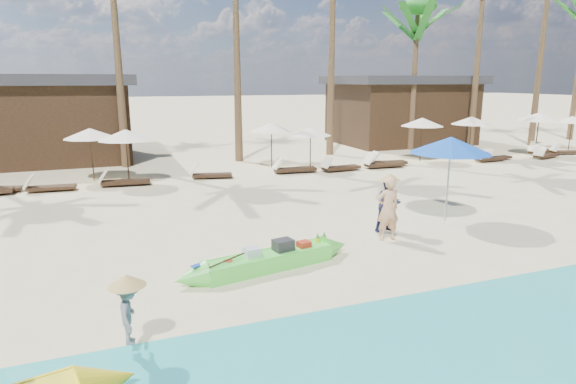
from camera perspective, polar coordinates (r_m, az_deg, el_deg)
name	(u,v)px	position (r m, az deg, el deg)	size (l,w,h in m)	color
ground	(307,258)	(11.25, 2.31, -7.86)	(240.00, 240.00, 0.00)	beige
wet_sand_strip	(450,381)	(7.42, 18.62, -20.48)	(240.00, 4.50, 0.01)	tan
green_canoe	(268,260)	(10.60, -2.34, -8.04)	(4.72, 1.19, 0.60)	#50E044
tourist	(388,209)	(12.53, 11.76, -1.96)	(0.60, 0.40, 1.66)	tan
vendor_green	(389,205)	(13.26, 11.84, -1.51)	(0.72, 0.56, 1.49)	#15173A
vendor_yellow	(129,313)	(7.71, -18.30, -13.42)	(0.63, 0.36, 0.98)	gray
blue_umbrella	(451,145)	(14.43, 18.73, 5.28)	(2.30, 2.30, 2.47)	#99999E
resort_parasol_4	(90,133)	(21.09, -22.43, 6.44)	(2.09, 2.09, 2.15)	#322214
lounger_4_right	(48,186)	(19.89, -26.60, 0.60)	(1.79, 0.64, 0.60)	#322214
resort_parasol_5	(126,135)	(19.81, -18.69, 6.43)	(2.11, 2.11, 2.18)	#322214
lounger_5_left	(122,181)	(19.82, -19.09, 1.29)	(1.96, 0.75, 0.65)	#322214
resort_parasol_6	(271,127)	(22.58, -1.99, 7.69)	(2.05, 2.05, 2.11)	#322214
lounger_6_left	(209,174)	(20.45, -9.33, 2.12)	(1.79, 0.89, 0.58)	#322214
lounger_6_right	(292,168)	(21.38, 0.50, 2.84)	(1.98, 0.78, 0.66)	#322214
resort_parasol_7	(311,131)	(22.01, 2.69, 7.18)	(1.90, 1.90, 1.96)	#322214
lounger_7_left	(339,167)	(21.93, 6.05, 3.00)	(1.90, 0.73, 0.63)	#322214
lounger_7_right	(382,163)	(23.05, 11.04, 3.35)	(1.96, 0.68, 0.66)	#322214
resort_parasol_8	(422,122)	(25.31, 15.63, 7.98)	(2.13, 2.13, 2.20)	#322214
lounger_8_left	(386,162)	(23.65, 11.50, 3.55)	(1.94, 0.78, 0.64)	#322214
resort_parasol_9	(472,121)	(27.35, 20.93, 7.92)	(2.11, 2.11, 2.18)	#322214
lounger_9_left	(488,158)	(26.42, 22.65, 3.73)	(1.69, 0.57, 0.57)	#322214
lounger_9_right	(496,157)	(27.08, 23.40, 3.86)	(1.66, 0.58, 0.56)	#322214
resort_parasol_10	(539,117)	(29.65, 27.63, 7.91)	(2.27, 2.27, 2.34)	#322214
lounger_10_left	(540,150)	(30.29, 27.73, 4.38)	(2.05, 1.11, 0.67)	#322214
lounger_10_right	(545,155)	(28.84, 28.19, 3.91)	(1.81, 0.93, 0.59)	#322214
resort_parasol_11	(572,119)	(33.12, 30.64, 7.41)	(1.93, 1.93, 1.98)	#322214
lounger_11_left	(565,151)	(30.96, 29.97, 4.24)	(1.82, 0.90, 0.59)	#322214
palm_6	(417,26)	(29.70, 15.05, 18.51)	(2.08, 2.08, 8.51)	brown
pavilion_west	(22,118)	(27.50, -29.04, 7.64)	(10.80, 6.60, 4.30)	#322214
pavilion_east	(400,109)	(32.71, 13.16, 9.54)	(8.80, 6.60, 4.30)	#322214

